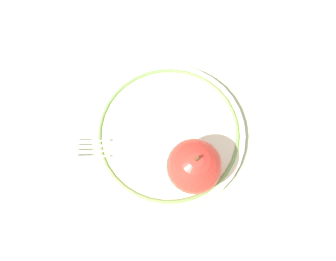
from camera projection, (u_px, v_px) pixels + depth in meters
ground_plane at (169, 134)px, 0.52m from camera, size 2.00×2.00×0.00m
plate at (168, 136)px, 0.51m from camera, size 0.24×0.24×0.02m
apple_red_whole at (194, 166)px, 0.45m from camera, size 0.08×0.08×0.09m
fork at (132, 147)px, 0.49m from camera, size 0.07×0.18×0.00m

